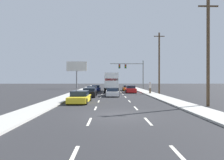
{
  "coord_description": "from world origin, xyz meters",
  "views": [
    {
      "loc": [
        -0.56,
        -12.83,
        2.44
      ],
      "look_at": [
        -0.09,
        17.51,
        2.34
      ],
      "focal_mm": 30.24,
      "sensor_mm": 36.0,
      "label": 1
    }
  ],
  "objects_px": {
    "car_navy": "(96,88)",
    "car_blue": "(92,90)",
    "traffic_signal_mast": "(130,69)",
    "roadside_billboard": "(77,69)",
    "utility_pole_mid": "(159,62)",
    "utility_pole_near": "(208,51)",
    "pedestrian_near_corner": "(150,88)",
    "car_orange": "(127,88)",
    "box_truck": "(111,81)",
    "car_yellow": "(80,97)",
    "car_black": "(89,92)",
    "car_red": "(131,89)",
    "car_white": "(112,92)"
  },
  "relations": [
    {
      "from": "car_blue",
      "to": "utility_pole_mid",
      "type": "relative_size",
      "value": 0.42
    },
    {
      "from": "car_yellow",
      "to": "utility_pole_mid",
      "type": "bearing_deg",
      "value": 46.44
    },
    {
      "from": "car_red",
      "to": "traffic_signal_mast",
      "type": "height_order",
      "value": "traffic_signal_mast"
    },
    {
      "from": "utility_pole_near",
      "to": "pedestrian_near_corner",
      "type": "height_order",
      "value": "utility_pole_near"
    },
    {
      "from": "car_red",
      "to": "utility_pole_near",
      "type": "height_order",
      "value": "utility_pole_near"
    },
    {
      "from": "car_white",
      "to": "utility_pole_near",
      "type": "distance_m",
      "value": 14.25
    },
    {
      "from": "car_navy",
      "to": "car_orange",
      "type": "distance_m",
      "value": 6.75
    },
    {
      "from": "car_yellow",
      "to": "pedestrian_near_corner",
      "type": "bearing_deg",
      "value": 49.12
    },
    {
      "from": "car_navy",
      "to": "car_blue",
      "type": "distance_m",
      "value": 6.34
    },
    {
      "from": "car_red",
      "to": "roadside_billboard",
      "type": "height_order",
      "value": "roadside_billboard"
    },
    {
      "from": "box_truck",
      "to": "car_blue",
      "type": "bearing_deg",
      "value": -139.36
    },
    {
      "from": "roadside_billboard",
      "to": "box_truck",
      "type": "bearing_deg",
      "value": -56.91
    },
    {
      "from": "box_truck",
      "to": "car_red",
      "type": "height_order",
      "value": "box_truck"
    },
    {
      "from": "box_truck",
      "to": "utility_pole_mid",
      "type": "distance_m",
      "value": 9.78
    },
    {
      "from": "car_blue",
      "to": "utility_pole_mid",
      "type": "height_order",
      "value": "utility_pole_mid"
    },
    {
      "from": "car_orange",
      "to": "utility_pole_mid",
      "type": "height_order",
      "value": "utility_pole_mid"
    },
    {
      "from": "car_yellow",
      "to": "utility_pole_near",
      "type": "xyz_separation_m",
      "value": [
        12.01,
        -2.85,
        4.4
      ]
    },
    {
      "from": "roadside_billboard",
      "to": "pedestrian_near_corner",
      "type": "height_order",
      "value": "roadside_billboard"
    },
    {
      "from": "traffic_signal_mast",
      "to": "roadside_billboard",
      "type": "bearing_deg",
      "value": 159.96
    },
    {
      "from": "car_yellow",
      "to": "car_red",
      "type": "xyz_separation_m",
      "value": [
        7.0,
        14.58,
        0.03
      ]
    },
    {
      "from": "car_white",
      "to": "traffic_signal_mast",
      "type": "height_order",
      "value": "traffic_signal_mast"
    },
    {
      "from": "car_white",
      "to": "pedestrian_near_corner",
      "type": "distance_m",
      "value": 7.39
    },
    {
      "from": "car_black",
      "to": "utility_pole_mid",
      "type": "distance_m",
      "value": 13.36
    },
    {
      "from": "utility_pole_near",
      "to": "roadside_billboard",
      "type": "bearing_deg",
      "value": 117.82
    },
    {
      "from": "car_yellow",
      "to": "roadside_billboard",
      "type": "xyz_separation_m",
      "value": [
        -5.52,
        30.37,
        4.7
      ]
    },
    {
      "from": "car_orange",
      "to": "utility_pole_mid",
      "type": "xyz_separation_m",
      "value": [
        4.61,
        -8.78,
        4.77
      ]
    },
    {
      "from": "car_yellow",
      "to": "car_orange",
      "type": "xyz_separation_m",
      "value": [
        6.98,
        20.97,
        -0.01
      ]
    },
    {
      "from": "roadside_billboard",
      "to": "car_black",
      "type": "bearing_deg",
      "value": -76.1
    },
    {
      "from": "traffic_signal_mast",
      "to": "utility_pole_near",
      "type": "relative_size",
      "value": 0.84
    },
    {
      "from": "utility_pole_mid",
      "to": "car_white",
      "type": "bearing_deg",
      "value": -150.97
    },
    {
      "from": "car_red",
      "to": "traffic_signal_mast",
      "type": "relative_size",
      "value": 0.5
    },
    {
      "from": "car_orange",
      "to": "traffic_signal_mast",
      "type": "xyz_separation_m",
      "value": [
        1.0,
        4.48,
        4.47
      ]
    },
    {
      "from": "pedestrian_near_corner",
      "to": "car_navy",
      "type": "bearing_deg",
      "value": 138.26
    },
    {
      "from": "roadside_billboard",
      "to": "pedestrian_near_corner",
      "type": "relative_size",
      "value": 3.91
    },
    {
      "from": "roadside_billboard",
      "to": "car_blue",
      "type": "bearing_deg",
      "value": -71.66
    },
    {
      "from": "car_navy",
      "to": "traffic_signal_mast",
      "type": "height_order",
      "value": "traffic_signal_mast"
    },
    {
      "from": "car_navy",
      "to": "car_yellow",
      "type": "height_order",
      "value": "car_navy"
    },
    {
      "from": "car_navy",
      "to": "car_red",
      "type": "distance_m",
      "value": 8.58
    },
    {
      "from": "car_orange",
      "to": "traffic_signal_mast",
      "type": "distance_m",
      "value": 6.41
    },
    {
      "from": "car_blue",
      "to": "utility_pole_near",
      "type": "relative_size",
      "value": 0.46
    },
    {
      "from": "box_truck",
      "to": "utility_pole_mid",
      "type": "relative_size",
      "value": 0.85
    },
    {
      "from": "car_blue",
      "to": "utility_pole_near",
      "type": "xyz_separation_m",
      "value": [
        11.97,
        -16.46,
        4.39
      ]
    },
    {
      "from": "utility_pole_mid",
      "to": "roadside_billboard",
      "type": "xyz_separation_m",
      "value": [
        -17.11,
        18.18,
        -0.07
      ]
    },
    {
      "from": "traffic_signal_mast",
      "to": "roadside_billboard",
      "type": "xyz_separation_m",
      "value": [
        -13.5,
        4.92,
        0.23
      ]
    },
    {
      "from": "utility_pole_mid",
      "to": "roadside_billboard",
      "type": "distance_m",
      "value": 24.97
    },
    {
      "from": "car_blue",
      "to": "traffic_signal_mast",
      "type": "height_order",
      "value": "traffic_signal_mast"
    },
    {
      "from": "roadside_billboard",
      "to": "utility_pole_near",
      "type": "bearing_deg",
      "value": -62.18
    },
    {
      "from": "car_navy",
      "to": "car_white",
      "type": "height_order",
      "value": "car_navy"
    },
    {
      "from": "car_yellow",
      "to": "roadside_billboard",
      "type": "bearing_deg",
      "value": 100.3
    },
    {
      "from": "pedestrian_near_corner",
      "to": "traffic_signal_mast",
      "type": "bearing_deg",
      "value": 97.67
    }
  ]
}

